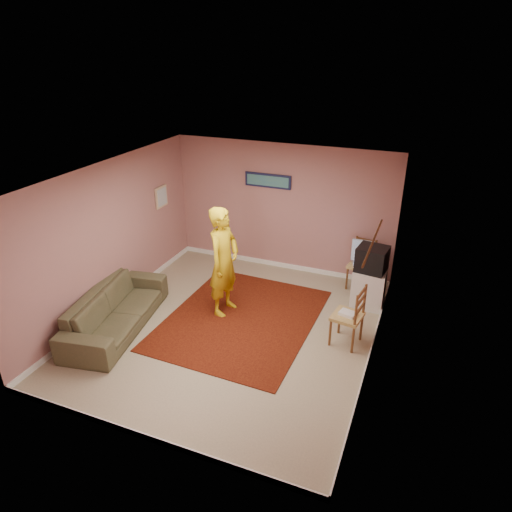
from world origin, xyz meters
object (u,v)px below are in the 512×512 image
at_px(chair_a, 362,260).
at_px(sofa, 116,310).
at_px(tv_cabinet, 369,288).
at_px(crt_tv, 372,259).
at_px(person, 224,262).
at_px(chair_b, 348,309).

relative_size(chair_a, sofa, 0.23).
height_order(tv_cabinet, crt_tv, crt_tv).
bearing_deg(sofa, chair_a, -60.93).
height_order(chair_a, person, person).
relative_size(chair_a, person, 0.28).
xyz_separation_m(chair_a, chair_b, (0.12, -1.86, 0.02)).
relative_size(tv_cabinet, sofa, 0.31).
xyz_separation_m(crt_tv, chair_b, (-0.13, -1.28, -0.31)).
distance_m(tv_cabinet, person, 2.63).
relative_size(chair_b, sofa, 0.24).
distance_m(tv_cabinet, crt_tv, 0.57).
relative_size(tv_cabinet, crt_tv, 1.25).
height_order(crt_tv, chair_a, crt_tv).
xyz_separation_m(crt_tv, chair_a, (-0.25, 0.58, -0.33)).
relative_size(tv_cabinet, chair_b, 1.29).
xyz_separation_m(sofa, person, (1.45, 1.13, 0.63)).
bearing_deg(person, chair_a, -44.10).
xyz_separation_m(chair_a, person, (-2.05, -1.71, 0.37)).
xyz_separation_m(tv_cabinet, chair_a, (-0.25, 0.58, 0.24)).
xyz_separation_m(chair_b, person, (-2.17, 0.15, 0.35)).
distance_m(crt_tv, person, 2.56).
bearing_deg(chair_a, crt_tv, -57.31).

